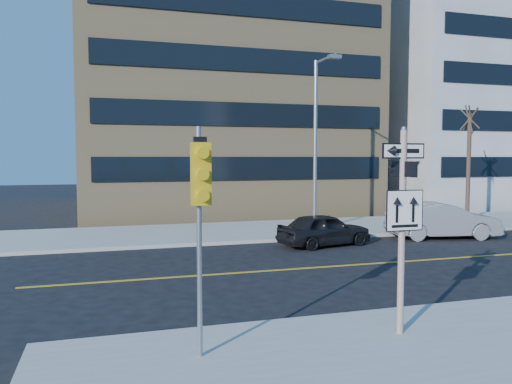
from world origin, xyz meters
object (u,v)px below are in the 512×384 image
object	(u,v)px
sign_pole	(402,218)
parked_car_b	(443,221)
streetlight_a	(317,133)
parked_car_a	(324,229)
traffic_signal	(201,193)
street_tree_west	(470,121)

from	to	relation	value
sign_pole	parked_car_b	distance (m)	13.73
parked_car_b	streetlight_a	distance (m)	6.89
sign_pole	parked_car_a	size ratio (longest dim) A/B	1.02
traffic_signal	parked_car_a	bearing A→B (deg)	55.89
parked_car_b	street_tree_west	distance (m)	7.18
parked_car_b	streetlight_a	bearing A→B (deg)	70.61
traffic_signal	streetlight_a	distance (m)	15.72
parked_car_b	street_tree_west	xyz separation A→B (m)	(4.16, 3.44, 4.73)
traffic_signal	street_tree_west	world-z (taller)	street_tree_west
street_tree_west	parked_car_a	bearing A→B (deg)	-159.93
parked_car_b	streetlight_a	size ratio (longest dim) A/B	0.61
sign_pole	traffic_signal	xyz separation A→B (m)	(-4.00, -0.15, 0.59)
parked_car_a	parked_car_b	xyz separation A→B (m)	(5.86, 0.22, 0.12)
parked_car_b	street_tree_west	bearing A→B (deg)	-38.90
sign_pole	traffic_signal	size ratio (longest dim) A/B	1.02
parked_car_a	streetlight_a	bearing A→B (deg)	-29.50
streetlight_a	street_tree_west	size ratio (longest dim) A/B	1.26
parked_car_b	streetlight_a	world-z (taller)	streetlight_a
sign_pole	streetlight_a	xyz separation A→B (m)	(4.00, 13.27, 2.32)
street_tree_west	traffic_signal	bearing A→B (deg)	-140.61
parked_car_a	streetlight_a	world-z (taller)	streetlight_a
parked_car_a	streetlight_a	xyz separation A→B (m)	(1.02, 3.12, 4.08)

